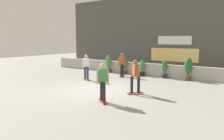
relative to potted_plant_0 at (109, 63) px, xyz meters
The scene contains 12 objects.
ground_plane 6.43m from the potted_plant_0, 60.51° to the right, with size 48.00×48.00×0.00m, color #9E9B96.
planter_wall 3.19m from the potted_plant_0, ahead, with size 18.00×0.40×0.90m, color #B2ADA3.
building_backdrop 5.97m from the potted_plant_0, 54.78° to the left, with size 20.00×2.08×6.50m.
potted_plant_0 is the anchor object (origin of this frame).
potted_plant_1 1.49m from the potted_plant_0, ahead, with size 0.52×0.52×1.52m.
potted_plant_2 3.06m from the potted_plant_0, ahead, with size 0.37×0.37×1.20m.
potted_plant_3 4.76m from the potted_plant_0, ahead, with size 0.39×0.39×1.25m.
potted_plant_4 6.37m from the potted_plant_0, ahead, with size 0.51×0.51×1.50m.
skater_far_left 7.41m from the potted_plant_0, 44.32° to the right, with size 0.65×0.75×1.70m.
skater_by_wall_right 3.76m from the potted_plant_0, 77.38° to the right, with size 0.82×0.53×1.70m.
skater_by_wall_left 2.35m from the potted_plant_0, 30.48° to the right, with size 0.54×0.82×1.70m.
skater_foreground 8.73m from the potted_plant_0, 56.07° to the right, with size 0.76×0.64×1.70m.
Camera 1 is at (7.31, -9.06, 2.67)m, focal length 35.72 mm.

